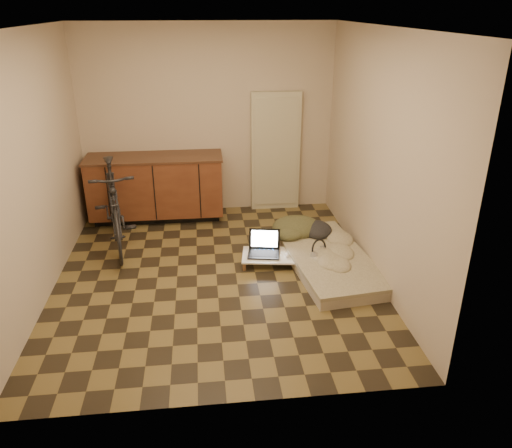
{
  "coord_description": "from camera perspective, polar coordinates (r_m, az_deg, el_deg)",
  "views": [
    {
      "loc": [
        -0.11,
        -4.93,
        2.79
      ],
      "look_at": [
        0.46,
        0.11,
        0.55
      ],
      "focal_mm": 35.0,
      "sensor_mm": 36.0,
      "label": 1
    }
  ],
  "objects": [
    {
      "name": "bicycle",
      "position": [
        6.34,
        -15.96,
        2.5
      ],
      "size": [
        0.87,
        1.87,
        1.17
      ],
      "primitive_type": "imported",
      "rotation": [
        0.0,
        0.0,
        0.19
      ],
      "color": "black",
      "rests_on": "ground"
    },
    {
      "name": "futon",
      "position": [
        5.85,
        8.26,
        -4.07
      ],
      "size": [
        1.06,
        1.87,
        0.15
      ],
      "rotation": [
        0.0,
        0.0,
        0.12
      ],
      "color": "#B7AA92",
      "rests_on": "ground"
    },
    {
      "name": "room_shell",
      "position": [
        5.15,
        -5.02,
        6.93
      ],
      "size": [
        3.5,
        4.0,
        2.6
      ],
      "color": "brown",
      "rests_on": "ground"
    },
    {
      "name": "lap_desk",
      "position": [
        5.84,
        1.7,
        -3.63
      ],
      "size": [
        0.72,
        0.52,
        0.11
      ],
      "rotation": [
        0.0,
        0.0,
        -0.14
      ],
      "color": "brown",
      "rests_on": "ground"
    },
    {
      "name": "headphones",
      "position": [
        5.75,
        7.2,
        -2.74
      ],
      "size": [
        0.34,
        0.34,
        0.17
      ],
      "primitive_type": null,
      "rotation": [
        0.0,
        0.0,
        0.61
      ],
      "color": "black",
      "rests_on": "futon"
    },
    {
      "name": "laptop",
      "position": [
        5.85,
        0.92,
        -2.86
      ],
      "size": [
        0.42,
        0.39,
        0.25
      ],
      "rotation": [
        0.0,
        0.0,
        -0.18
      ],
      "color": "black",
      "rests_on": "lap_desk"
    },
    {
      "name": "mouse",
      "position": [
        5.79,
        3.58,
        -3.61
      ],
      "size": [
        0.08,
        0.1,
        0.03
      ],
      "primitive_type": "ellipsoid",
      "rotation": [
        0.0,
        0.0,
        -0.35
      ],
      "color": "white",
      "rests_on": "lap_desk"
    },
    {
      "name": "clothing_pile",
      "position": [
        6.29,
        5.28,
        0.22
      ],
      "size": [
        0.72,
        0.62,
        0.26
      ],
      "primitive_type": null,
      "rotation": [
        0.0,
        0.0,
        0.12
      ],
      "color": "#424327",
      "rests_on": "futon"
    },
    {
      "name": "cabinets",
      "position": [
        7.06,
        -11.33,
        4.14
      ],
      "size": [
        1.84,
        0.62,
        0.91
      ],
      "color": "black",
      "rests_on": "ground"
    },
    {
      "name": "appliance_panel",
      "position": [
        7.22,
        2.24,
        8.22
      ],
      "size": [
        0.7,
        0.1,
        1.7
      ],
      "primitive_type": "cube",
      "color": "beige",
      "rests_on": "ground"
    }
  ]
}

